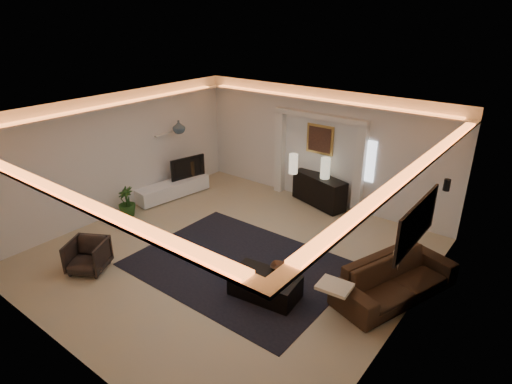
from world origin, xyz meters
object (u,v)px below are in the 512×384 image
Objects in this scene: coffee_table at (265,286)px; sofa at (395,279)px; console at (319,190)px; armchair at (88,256)px.

sofa is at bearing 31.06° from coffee_table.
console reaches higher than sofa.
coffee_table is at bearing -56.04° from console.
console is 0.66× the size of sofa.
coffee_table is 1.69× the size of armchair.
console is 4.09m from coffee_table.
console is 5.68m from armchair.
console reaches higher than armchair.
console is 3.89m from sofa.
armchair is (-1.97, -5.33, -0.08)m from console.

